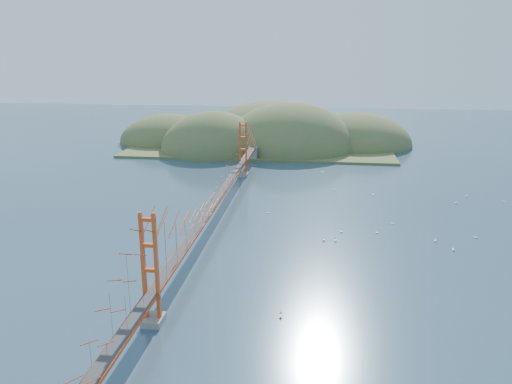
# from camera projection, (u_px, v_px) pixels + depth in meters

# --- Properties ---
(ground) EXTENTS (320.00, 320.00, 0.00)m
(ground) POSITION_uv_depth(u_px,v_px,m) (215.00, 223.00, 78.60)
(ground) COLOR #2F495F
(ground) RESTS_ON ground
(bridge) EXTENTS (2.20, 94.40, 12.00)m
(bridge) POSITION_uv_depth(u_px,v_px,m) (214.00, 180.00, 76.82)
(bridge) COLOR gray
(bridge) RESTS_ON ground
(far_headlands) EXTENTS (84.00, 58.00, 25.00)m
(far_headlands) POSITION_uv_depth(u_px,v_px,m) (271.00, 143.00, 143.61)
(far_headlands) COLOR brown
(far_headlands) RESTS_ON ground
(sailboat_9) EXTENTS (0.64, 0.64, 0.67)m
(sailboat_9) POSITION_uv_depth(u_px,v_px,m) (467.00, 196.00, 92.37)
(sailboat_9) COLOR white
(sailboat_9) RESTS_ON ground
(sailboat_16) EXTENTS (0.52, 0.49, 0.59)m
(sailboat_16) POSITION_uv_depth(u_px,v_px,m) (335.00, 190.00, 96.41)
(sailboat_16) COLOR white
(sailboat_16) RESTS_ON ground
(sailboat_8) EXTENTS (0.68, 0.68, 0.72)m
(sailboat_8) POSITION_uv_depth(u_px,v_px,m) (456.00, 203.00, 88.33)
(sailboat_8) COLOR white
(sailboat_8) RESTS_ON ground
(sailboat_12) EXTENTS (0.61, 0.56, 0.69)m
(sailboat_12) POSITION_uv_depth(u_px,v_px,m) (322.00, 171.00, 110.46)
(sailboat_12) COLOR white
(sailboat_12) RESTS_ON ground
(sailboat_1) EXTENTS (0.69, 0.69, 0.73)m
(sailboat_1) POSITION_uv_depth(u_px,v_px,m) (341.00, 231.00, 74.64)
(sailboat_1) COLOR white
(sailboat_1) RESTS_ON ground
(sailboat_4) EXTENTS (0.66, 0.66, 0.72)m
(sailboat_4) POSITION_uv_depth(u_px,v_px,m) (435.00, 240.00, 71.09)
(sailboat_4) COLOR white
(sailboat_4) RESTS_ON ground
(sailboat_11) EXTENTS (0.63, 0.63, 0.67)m
(sailboat_11) POSITION_uv_depth(u_px,v_px,m) (476.00, 237.00, 72.38)
(sailboat_11) COLOR white
(sailboat_11) RESTS_ON ground
(sailboat_15) EXTENTS (0.52, 0.59, 0.67)m
(sailboat_15) POSITION_uv_depth(u_px,v_px,m) (373.00, 194.00, 93.65)
(sailboat_15) COLOR white
(sailboat_15) RESTS_ON ground
(sailboat_2) EXTENTS (0.56, 0.56, 0.61)m
(sailboat_2) POSITION_uv_depth(u_px,v_px,m) (377.00, 232.00, 74.21)
(sailboat_2) COLOR white
(sailboat_2) RESTS_ON ground
(sailboat_14) EXTENTS (0.60, 0.60, 0.67)m
(sailboat_14) POSITION_uv_depth(u_px,v_px,m) (336.00, 240.00, 71.17)
(sailboat_14) COLOR white
(sailboat_14) RESTS_ON ground
(sailboat_10) EXTENTS (0.45, 0.57, 0.67)m
(sailboat_10) POSITION_uv_depth(u_px,v_px,m) (281.00, 315.00, 51.19)
(sailboat_10) COLOR white
(sailboat_10) RESTS_ON ground
(sailboat_0) EXTENTS (0.59, 0.63, 0.71)m
(sailboat_0) POSITION_uv_depth(u_px,v_px,m) (324.00, 239.00, 71.46)
(sailboat_0) COLOR white
(sailboat_0) RESTS_ON ground
(sailboat_17) EXTENTS (0.50, 0.43, 0.58)m
(sailboat_17) POSITION_uv_depth(u_px,v_px,m) (504.00, 201.00, 89.26)
(sailboat_17) COLOR white
(sailboat_17) RESTS_ON ground
(sailboat_3) EXTENTS (0.50, 0.47, 0.56)m
(sailboat_3) POSITION_uv_depth(u_px,v_px,m) (267.00, 212.00, 83.10)
(sailboat_3) COLOR white
(sailboat_3) RESTS_ON ground
(sailboat_extra_0) EXTENTS (0.56, 0.63, 0.72)m
(sailboat_extra_0) POSITION_uv_depth(u_px,v_px,m) (453.00, 249.00, 67.99)
(sailboat_extra_0) COLOR white
(sailboat_extra_0) RESTS_ON ground
(sailboat_extra_1) EXTENTS (0.53, 0.44, 0.61)m
(sailboat_extra_1) POSITION_uv_depth(u_px,v_px,m) (393.00, 223.00, 78.17)
(sailboat_extra_1) COLOR white
(sailboat_extra_1) RESTS_ON ground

